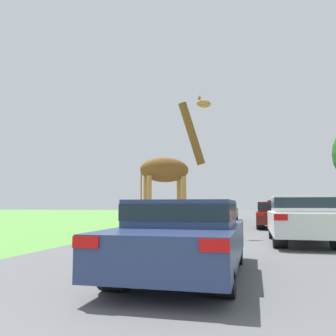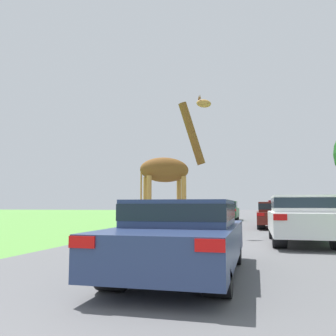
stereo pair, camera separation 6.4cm
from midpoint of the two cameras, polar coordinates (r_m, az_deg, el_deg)
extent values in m
cube|color=#5B5B5E|center=(30.02, 11.54, -8.00)|extent=(7.71, 120.00, 0.00)
cylinder|color=#B77F3D|center=(12.76, 1.93, -6.27)|extent=(0.17, 0.17, 2.11)
cylinder|color=#2D2319|center=(12.80, 1.94, -10.77)|extent=(0.21, 0.21, 0.10)
cylinder|color=#B77F3D|center=(12.19, 2.72, -6.28)|extent=(0.17, 0.17, 2.11)
cylinder|color=#2D2319|center=(12.23, 2.75, -10.99)|extent=(0.21, 0.21, 0.10)
cylinder|color=#B77F3D|center=(12.47, -3.47, -6.27)|extent=(0.17, 0.17, 2.11)
cylinder|color=#2D2319|center=(12.51, -3.50, -10.87)|extent=(0.21, 0.21, 0.10)
cylinder|color=#B77F3D|center=(11.88, -2.91, -6.29)|extent=(0.17, 0.17, 2.11)
cylinder|color=#2D2319|center=(11.93, -2.94, -11.12)|extent=(0.21, 0.21, 0.10)
ellipsoid|color=brown|center=(12.37, -0.40, -0.29)|extent=(1.86, 1.44, 0.86)
cylinder|color=brown|center=(12.85, 3.98, 5.53)|extent=(1.01, 0.73, 2.29)
ellipsoid|color=#B77F3D|center=(13.28, 5.90, 10.25)|extent=(0.61, 0.48, 0.30)
cylinder|color=#B77F3D|center=(12.15, -4.18, -2.91)|extent=(0.06, 0.06, 1.16)
cone|color=brown|center=(13.35, 5.10, 11.19)|extent=(0.07, 0.07, 0.16)
cone|color=brown|center=(13.23, 5.29, 11.35)|extent=(0.07, 0.07, 0.16)
cube|color=navy|center=(5.89, 2.76, -11.82)|extent=(1.72, 4.20, 0.55)
cube|color=navy|center=(5.86, 2.73, -7.18)|extent=(1.55, 1.89, 0.41)
cube|color=#19232D|center=(5.86, 2.73, -6.98)|extent=(1.57, 1.91, 0.24)
cube|color=red|center=(4.10, -13.21, -11.49)|extent=(0.31, 0.03, 0.13)
cube|color=red|center=(3.68, 7.25, -12.24)|extent=(0.31, 0.03, 0.13)
cylinder|color=black|center=(7.29, -0.71, -12.52)|extent=(0.34, 0.58, 0.58)
cylinder|color=black|center=(7.07, 10.44, -12.63)|extent=(0.34, 0.58, 0.58)
cylinder|color=black|center=(4.92, -8.45, -15.63)|extent=(0.34, 0.58, 0.58)
cylinder|color=black|center=(4.58, 8.40, -16.35)|extent=(0.34, 0.58, 0.58)
cube|color=maroon|center=(23.29, 17.92, -7.08)|extent=(1.80, 4.71, 0.64)
cube|color=maroon|center=(23.28, 17.88, -5.64)|extent=(1.62, 2.12, 0.53)
cube|color=#19232D|center=(23.28, 17.88, -5.57)|extent=(1.64, 2.14, 0.32)
cube|color=red|center=(20.88, 16.31, -6.66)|extent=(0.32, 0.03, 0.15)
cube|color=red|center=(20.99, 20.37, -6.52)|extent=(0.32, 0.03, 0.15)
cylinder|color=black|center=(24.67, 16.04, -7.71)|extent=(0.36, 0.56, 0.56)
cylinder|color=black|center=(24.76, 19.40, -7.59)|extent=(0.36, 0.56, 0.56)
cylinder|color=black|center=(21.85, 16.30, -7.95)|extent=(0.36, 0.56, 0.56)
cylinder|color=black|center=(21.95, 20.09, -7.82)|extent=(0.36, 0.56, 0.56)
cube|color=#561914|center=(18.33, 17.08, -7.60)|extent=(1.86, 3.94, 0.54)
cube|color=#561914|center=(18.32, 17.03, -5.99)|extent=(1.67, 1.77, 0.48)
cube|color=#19232D|center=(18.32, 17.03, -5.92)|extent=(1.69, 1.79, 0.29)
cube|color=red|center=(16.32, 14.74, -7.22)|extent=(0.33, 0.03, 0.13)
cube|color=red|center=(16.41, 20.11, -7.04)|extent=(0.33, 0.03, 0.13)
cylinder|color=black|center=(19.50, 14.71, -8.23)|extent=(0.37, 0.58, 0.58)
cylinder|color=black|center=(19.57, 19.11, -8.08)|extent=(0.37, 0.58, 0.58)
cylinder|color=black|center=(17.13, 14.80, -8.56)|extent=(0.37, 0.58, 0.58)
cylinder|color=black|center=(17.22, 19.81, -8.39)|extent=(0.37, 0.58, 0.58)
cube|color=silver|center=(11.29, 20.80, -8.18)|extent=(1.79, 4.41, 0.62)
cube|color=silver|center=(11.28, 20.70, -5.38)|extent=(1.61, 1.99, 0.48)
cube|color=#19232D|center=(11.28, 20.69, -5.26)|extent=(1.63, 2.01, 0.29)
cube|color=red|center=(9.01, 17.74, -7.53)|extent=(0.32, 0.03, 0.15)
cylinder|color=black|center=(12.57, 16.84, -9.23)|extent=(0.36, 0.70, 0.70)
cylinder|color=black|center=(12.71, 23.38, -8.96)|extent=(0.36, 0.70, 0.70)
cylinder|color=black|center=(9.93, 17.60, -10.14)|extent=(0.36, 0.70, 0.70)
cube|color=#144C28|center=(26.81, 9.35, -7.07)|extent=(1.73, 4.46, 0.64)
cube|color=#144C28|center=(26.80, 9.33, -5.84)|extent=(1.56, 2.01, 0.51)
cube|color=#19232D|center=(26.80, 9.33, -5.79)|extent=(1.58, 2.03, 0.30)
cube|color=red|center=(24.65, 7.26, -6.67)|extent=(0.31, 0.03, 0.15)
cube|color=red|center=(24.52, 10.58, -6.62)|extent=(0.31, 0.03, 0.15)
cylinder|color=black|center=(28.21, 8.17, -7.59)|extent=(0.35, 0.60, 0.60)
cylinder|color=black|center=(28.10, 11.01, -7.55)|extent=(0.35, 0.60, 0.60)
cylinder|color=black|center=(25.55, 7.55, -7.78)|extent=(0.35, 0.60, 0.60)
cylinder|color=black|center=(25.43, 10.69, -7.73)|extent=(0.35, 0.60, 0.60)
camera|label=1|loc=(0.03, -89.85, -0.02)|focal=38.00mm
camera|label=2|loc=(0.03, 90.15, 0.02)|focal=38.00mm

